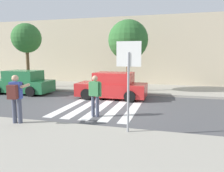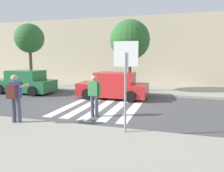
{
  "view_description": "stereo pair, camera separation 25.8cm",
  "coord_description": "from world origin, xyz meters",
  "px_view_note": "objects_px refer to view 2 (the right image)",
  "views": [
    {
      "loc": [
        3.31,
        -10.08,
        2.53
      ],
      "look_at": [
        0.6,
        -0.2,
        1.1
      ],
      "focal_mm": 35.0,
      "sensor_mm": 36.0,
      "label": 1
    },
    {
      "loc": [
        3.56,
        -10.01,
        2.53
      ],
      "look_at": [
        0.6,
        -0.2,
        1.1
      ],
      "focal_mm": 35.0,
      "sensor_mm": 36.0,
      "label": 2
    }
  ],
  "objects_px": {
    "stop_sign": "(126,67)",
    "street_tree_center": "(130,40)",
    "parked_car_red": "(113,86)",
    "street_tree_west": "(29,39)",
    "pedestrian_crossing": "(94,94)",
    "parked_car_green": "(25,82)",
    "photographer_with_backpack": "(15,94)"
  },
  "relations": [
    {
      "from": "street_tree_center",
      "to": "photographer_with_backpack",
      "type": "bearing_deg",
      "value": -106.34
    },
    {
      "from": "stop_sign",
      "to": "street_tree_center",
      "type": "relative_size",
      "value": 0.59
    },
    {
      "from": "stop_sign",
      "to": "photographer_with_backpack",
      "type": "height_order",
      "value": "stop_sign"
    },
    {
      "from": "parked_car_red",
      "to": "photographer_with_backpack",
      "type": "bearing_deg",
      "value": -107.22
    },
    {
      "from": "parked_car_red",
      "to": "street_tree_west",
      "type": "distance_m",
      "value": 8.02
    },
    {
      "from": "stop_sign",
      "to": "parked_car_green",
      "type": "height_order",
      "value": "stop_sign"
    },
    {
      "from": "parked_car_green",
      "to": "parked_car_red",
      "type": "distance_m",
      "value": 6.25
    },
    {
      "from": "stop_sign",
      "to": "pedestrian_crossing",
      "type": "distance_m",
      "value": 2.8
    },
    {
      "from": "parked_car_red",
      "to": "street_tree_west",
      "type": "height_order",
      "value": "street_tree_west"
    },
    {
      "from": "pedestrian_crossing",
      "to": "parked_car_green",
      "type": "distance_m",
      "value": 7.74
    },
    {
      "from": "street_tree_west",
      "to": "street_tree_center",
      "type": "bearing_deg",
      "value": 1.45
    },
    {
      "from": "photographer_with_backpack",
      "to": "street_tree_west",
      "type": "bearing_deg",
      "value": 123.69
    },
    {
      "from": "stop_sign",
      "to": "street_tree_center",
      "type": "distance_m",
      "value": 8.21
    },
    {
      "from": "parked_car_green",
      "to": "parked_car_red",
      "type": "height_order",
      "value": "same"
    },
    {
      "from": "street_tree_west",
      "to": "street_tree_center",
      "type": "height_order",
      "value": "street_tree_west"
    },
    {
      "from": "stop_sign",
      "to": "photographer_with_backpack",
      "type": "distance_m",
      "value": 4.11
    },
    {
      "from": "stop_sign",
      "to": "parked_car_green",
      "type": "relative_size",
      "value": 0.69
    },
    {
      "from": "parked_car_red",
      "to": "parked_car_green",
      "type": "bearing_deg",
      "value": 180.0
    },
    {
      "from": "stop_sign",
      "to": "parked_car_green",
      "type": "distance_m",
      "value": 10.3
    },
    {
      "from": "parked_car_red",
      "to": "street_tree_west",
      "type": "bearing_deg",
      "value": 164.95
    },
    {
      "from": "pedestrian_crossing",
      "to": "street_tree_west",
      "type": "xyz_separation_m",
      "value": [
        -7.52,
        5.93,
        2.81
      ]
    },
    {
      "from": "stop_sign",
      "to": "street_tree_west",
      "type": "height_order",
      "value": "street_tree_west"
    },
    {
      "from": "stop_sign",
      "to": "pedestrian_crossing",
      "type": "xyz_separation_m",
      "value": [
        -1.75,
        1.81,
        -1.22
      ]
    },
    {
      "from": "stop_sign",
      "to": "street_tree_center",
      "type": "bearing_deg",
      "value": 101.35
    },
    {
      "from": "parked_car_red",
      "to": "pedestrian_crossing",
      "type": "bearing_deg",
      "value": -84.81
    },
    {
      "from": "stop_sign",
      "to": "street_tree_center",
      "type": "xyz_separation_m",
      "value": [
        -1.59,
        7.94,
        1.34
      ]
    },
    {
      "from": "photographer_with_backpack",
      "to": "parked_car_green",
      "type": "relative_size",
      "value": 0.42
    },
    {
      "from": "pedestrian_crossing",
      "to": "street_tree_west",
      "type": "relative_size",
      "value": 0.36
    },
    {
      "from": "parked_car_red",
      "to": "street_tree_center",
      "type": "distance_m",
      "value": 3.56
    },
    {
      "from": "stop_sign",
      "to": "parked_car_red",
      "type": "relative_size",
      "value": 0.69
    },
    {
      "from": "parked_car_red",
      "to": "street_tree_center",
      "type": "relative_size",
      "value": 0.86
    },
    {
      "from": "pedestrian_crossing",
      "to": "parked_car_green",
      "type": "bearing_deg",
      "value": 148.77
    }
  ]
}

